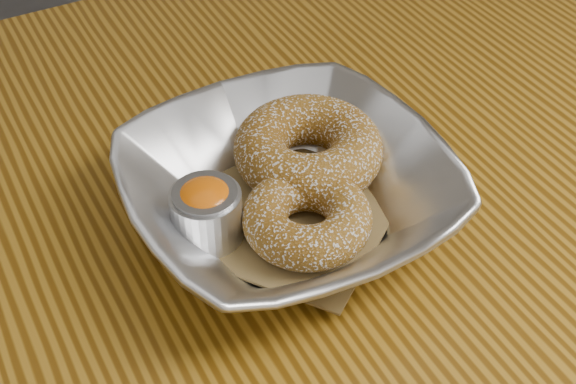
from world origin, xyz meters
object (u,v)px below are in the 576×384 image
table (227,335)px  serving_bowl (288,193)px  donut_back (308,149)px  donut_front (307,218)px  ramekin (206,211)px

table → serving_bowl: bearing=3.2°
donut_back → donut_front: (-0.04, -0.06, -0.00)m
donut_front → ramekin: size_ratio=1.82×
table → donut_front: size_ratio=12.91×
serving_bowl → donut_front: size_ratio=2.52×
table → ramekin: (-0.00, 0.01, 0.13)m
serving_bowl → donut_front: bearing=-88.0°
donut_back → ramekin: (-0.10, -0.03, 0.00)m
serving_bowl → donut_back: size_ratio=2.03×
donut_back → donut_front: bearing=-119.9°
serving_bowl → donut_back: (0.04, 0.04, 0.00)m
table → donut_front: 0.14m
ramekin → table: bearing=-70.2°
serving_bowl → ramekin: bearing=173.8°
table → donut_back: (0.09, 0.04, 0.13)m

